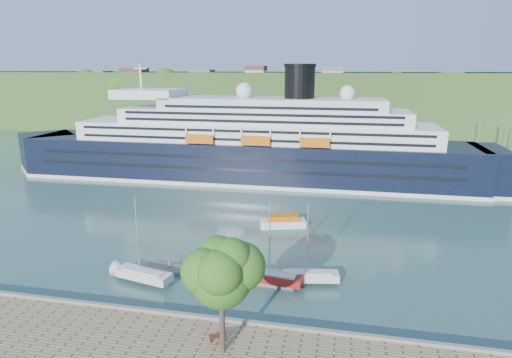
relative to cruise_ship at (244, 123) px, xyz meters
The scene contains 11 objects.
ground 61.51m from the cruise_ship, 82.93° to the right, with size 400.00×400.00×0.00m, color #2A4B47.
far_hillside 85.76m from the cruise_ship, 85.05° to the left, with size 400.00×50.00×24.00m, color #345823.
quay_coping 61.46m from the cruise_ship, 82.95° to the right, with size 220.00×0.50×0.30m, color slate.
cruise_ship is the anchor object (origin of this frame).
park_bench 65.31m from the cruise_ship, 79.28° to the right, with size 1.71×0.70×1.10m, color #421E12, non-canonical shape.
promenade_tree 66.05m from the cruise_ship, 78.77° to the right, with size 7.22×7.22×11.96m, color #30651A, non-canonical shape.
floating_pontoon 51.21m from the cruise_ship, 81.09° to the right, with size 20.01×2.45×0.44m, color gray, non-canonical shape.
sailboat_white_near 52.94m from the cruise_ship, 90.82° to the right, with size 8.08×2.24×10.43m, color silver, non-canonical shape.
sailboat_red 52.64m from the cruise_ship, 73.17° to the right, with size 7.95×2.21×10.27m, color maroon, non-canonical shape.
sailboat_white_far 52.88m from the cruise_ship, 68.14° to the right, with size 7.61×2.11×9.83m, color silver, non-canonical shape.
tender_launch 34.92m from the cruise_ship, 65.83° to the right, with size 7.64×2.61×2.11m, color #D0620C, non-canonical shape.
Camera 1 is at (15.02, -37.05, 25.82)m, focal length 30.00 mm.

